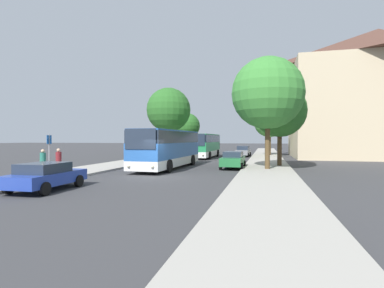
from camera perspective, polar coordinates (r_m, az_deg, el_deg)
The scene contains 17 objects.
ground_plane at distance 20.58m, azimuth -5.86°, elevation -6.17°, with size 300.00×300.00×0.00m, color #38383A.
sidewalk_left at distance 23.85m, azimuth -21.96°, elevation -5.07°, with size 4.00×120.00×0.15m, color #A39E93.
sidewalk_right at distance 19.39m, azimuth 14.15°, elevation -6.41°, with size 4.00×120.00×0.15m, color #A39E93.
building_right_background at distance 47.75m, azimuth 31.87°, elevation 8.17°, with size 21.80×15.25×17.32m.
bus_front at distance 26.27m, azimuth -4.59°, elevation -0.75°, with size 3.10×11.45×3.30m.
bus_middle at distance 40.69m, azimuth 2.38°, elevation -0.21°, with size 2.94×10.60×3.20m.
parked_car_left_curb at distance 16.65m, azimuth -26.13°, elevation -5.44°, with size 2.23×4.26×1.37m.
parked_car_right_near at distance 26.11m, azimuth 7.82°, elevation -2.96°, with size 1.98×4.41×1.46m.
parked_car_right_far at distance 43.77m, azimuth 9.70°, elevation -1.35°, with size 2.12×4.29×1.54m.
bus_stop_sign at distance 22.54m, azimuth -25.55°, elevation -0.98°, with size 0.08×0.45×2.71m.
pedestrian_waiting_near at distance 21.78m, azimuth -24.06°, elevation -3.09°, with size 0.36×0.36×1.77m.
pedestrian_waiting_far at distance 21.41m, azimuth -26.53°, elevation -3.21°, with size 0.36×0.36×1.75m.
tree_left_near at distance 44.83m, azimuth -4.49°, elevation 6.49°, with size 6.52×6.52×9.99m.
tree_left_far at distance 54.37m, azimuth -0.93°, elevation 3.46°, with size 4.63×4.63×7.09m.
tree_right_near at distance 46.36m, azimuth 14.57°, elevation 4.13°, with size 4.67×4.67×7.34m.
tree_right_mid at distance 25.12m, azimuth 14.22°, elevation 9.36°, with size 5.79×5.79×8.99m.
tree_right_far at distance 28.17m, azimuth 16.37°, elevation 6.09°, with size 4.76×4.76×7.33m.
Camera 1 is at (6.89, -19.23, 2.56)m, focal length 28.00 mm.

